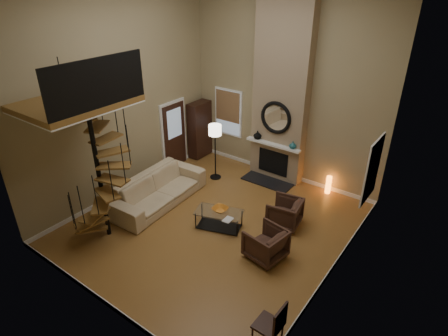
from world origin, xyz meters
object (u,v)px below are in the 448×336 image
Objects in this scene: sofa at (159,189)px; floor_lamp at (215,134)px; armchair_far at (268,245)px; coffee_table at (219,218)px; accent_lamp at (328,185)px; side_chair at (273,324)px; hutch at (200,129)px; armchair_near at (287,213)px.

floor_lamp is at bearing -14.92° from sofa.
armchair_far is 1.55m from coffee_table.
floor_lamp is 3.15× the size of accent_lamp.
floor_lamp reaches higher than accent_lamp.
coffee_table is (2.00, 0.03, -0.11)m from sofa.
coffee_table is at bearing 141.73° from side_chair.
hutch is 4.65m from armchair_near.
coffee_table is at bearing -92.31° from sofa.
accent_lamp is at bearing 20.69° from floor_lamp.
armchair_far is 3.39m from accent_lamp.
armchair_far is 0.46× the size of floor_lamp.
sofa is at bearing -101.69° from floor_lamp.
accent_lamp is 0.57× the size of side_chair.
armchair_far reaches higher than accent_lamp.
coffee_table is 1.33× the size of side_chair.
accent_lamp is (3.51, 3.15, -0.15)m from sofa.
sofa is at bearing -72.02° from hutch.
hutch is 1.47× the size of coffee_table.
armchair_near reaches higher than accent_lamp.
floor_lamp reaches higher than coffee_table.
armchair_far is at bearing 122.03° from side_chair.
armchair_near is 3.20m from floor_lamp.
sofa is 2.00m from coffee_table.
accent_lamp is at bearing -170.17° from armchair_far.
accent_lamp is (4.45, 0.25, -0.70)m from hutch.
coffee_table is 3.43m from side_chair.
floor_lamp is at bearing -34.34° from hutch.
armchair_far is 0.63× the size of coffee_table.
hutch is at bearing 145.66° from floor_lamp.
hutch reaches higher than armchair_near.
coffee_table is 2.33× the size of accent_lamp.
sofa is 3.59× the size of armchair_far.
coffee_table is (-1.53, 0.27, -0.07)m from armchair_far.
accent_lamp is at bearing 102.69° from side_chair.
sofa is 3.54m from armchair_far.
hutch is at bearing -115.57° from armchair_far.
armchair_far is 1.46× the size of accent_lamp.
armchair_near is at bearing 113.70° from side_chair.
armchair_near is 0.98× the size of armchair_far.
coffee_table is at bearing -44.27° from hutch.
floor_lamp reaches higher than armchair_near.
hutch reaches higher than accent_lamp.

